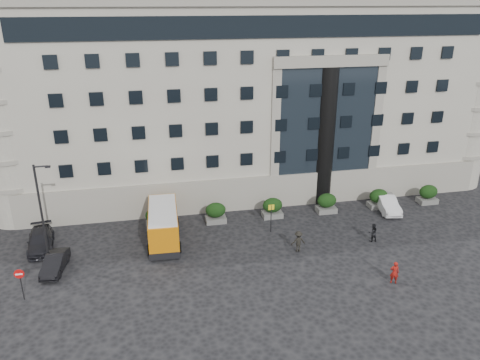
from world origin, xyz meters
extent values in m
plane|color=black|center=(0.00, 0.00, 0.00)|extent=(120.00, 120.00, 0.00)
cube|color=#9E978B|center=(6.00, 22.00, 9.00)|extent=(44.00, 24.00, 18.00)
cylinder|color=black|center=(12.00, 10.30, 6.50)|extent=(1.80, 1.80, 13.00)
cube|color=#565653|center=(-4.00, 7.80, 0.25)|extent=(1.80, 1.20, 0.50)
ellipsoid|color=black|center=(-4.00, 7.80, 1.17)|extent=(1.80, 1.26, 1.34)
cube|color=#565653|center=(1.20, 7.80, 0.25)|extent=(1.80, 1.20, 0.50)
ellipsoid|color=black|center=(1.20, 7.80, 1.17)|extent=(1.80, 1.26, 1.34)
cube|color=#565653|center=(6.40, 7.80, 0.25)|extent=(1.80, 1.20, 0.50)
ellipsoid|color=black|center=(6.40, 7.80, 1.17)|extent=(1.80, 1.26, 1.34)
cube|color=#565653|center=(11.60, 7.80, 0.25)|extent=(1.80, 1.20, 0.50)
ellipsoid|color=black|center=(11.60, 7.80, 1.17)|extent=(1.80, 1.26, 1.34)
cube|color=#565653|center=(16.80, 7.80, 0.25)|extent=(1.80, 1.20, 0.50)
ellipsoid|color=black|center=(16.80, 7.80, 1.17)|extent=(1.80, 1.26, 1.34)
cube|color=#565653|center=(22.00, 7.80, 0.25)|extent=(1.80, 1.20, 0.50)
ellipsoid|color=black|center=(22.00, 7.80, 1.17)|extent=(1.80, 1.26, 1.34)
cylinder|color=#262628|center=(-12.00, 3.00, 4.00)|extent=(0.16, 0.16, 8.00)
cylinder|color=#262628|center=(-11.55, 3.00, 7.85)|extent=(0.90, 0.12, 0.12)
cube|color=black|center=(-11.10, 3.00, 7.80)|extent=(0.35, 0.18, 0.14)
cylinder|color=#262628|center=(5.50, 5.00, 1.25)|extent=(0.08, 0.08, 2.50)
cube|color=yellow|center=(5.50, 5.00, 2.30)|extent=(0.50, 0.06, 0.45)
cylinder|color=#262628|center=(-13.00, -1.00, 1.10)|extent=(0.08, 0.08, 2.20)
cylinder|color=red|center=(-13.00, -1.06, 2.00)|extent=(0.64, 0.05, 0.64)
cube|color=white|center=(-13.00, -1.10, 2.00)|extent=(0.45, 0.04, 0.10)
cube|color=#C86D09|center=(-3.48, 5.27, 1.65)|extent=(2.52, 6.73, 2.21)
cube|color=black|center=(-3.48, 5.27, 0.45)|extent=(2.56, 6.77, 0.55)
cube|color=black|center=(-3.48, 5.27, 1.85)|extent=(2.53, 5.27, 1.00)
cube|color=silver|center=(-3.48, 5.27, 2.71)|extent=(2.40, 6.40, 0.18)
cylinder|color=black|center=(-4.69, 3.18, 0.45)|extent=(0.31, 0.91, 0.90)
cylinder|color=black|center=(-2.41, 3.10, 0.45)|extent=(0.31, 0.91, 0.90)
cylinder|color=black|center=(-4.54, 7.44, 0.45)|extent=(0.31, 0.91, 0.90)
cylinder|color=black|center=(-2.26, 7.35, 0.45)|extent=(0.31, 0.91, 0.90)
cube|color=maroon|center=(-12.13, 15.03, 1.39)|extent=(2.51, 3.49, 2.24)
cube|color=maroon|center=(-11.79, 12.73, 1.03)|extent=(2.16, 1.71, 1.52)
cube|color=black|center=(-11.70, 12.11, 1.34)|extent=(1.70, 0.37, 0.72)
cylinder|color=black|center=(-12.78, 12.67, 0.38)|extent=(0.34, 0.78, 0.75)
cylinder|color=black|center=(-10.83, 12.96, 0.38)|extent=(0.34, 0.78, 0.75)
cylinder|color=black|center=(-13.21, 15.59, 0.38)|extent=(0.34, 0.78, 0.75)
cylinder|color=black|center=(-11.26, 15.88, 0.38)|extent=(0.34, 0.78, 0.75)
imported|color=black|center=(-11.50, 2.30, 0.62)|extent=(1.74, 3.87, 1.23)
imported|color=black|center=(-13.12, 5.97, 0.68)|extent=(2.49, 4.88, 1.36)
imported|color=black|center=(-14.52, 14.84, 0.71)|extent=(2.39, 5.12, 1.42)
imported|color=silver|center=(17.24, 7.00, 0.73)|extent=(2.17, 4.58, 1.45)
imported|color=maroon|center=(11.90, -4.15, 0.84)|extent=(0.71, 0.58, 1.68)
imported|color=black|center=(13.21, 1.75, 0.79)|extent=(0.77, 0.61, 1.57)
imported|color=black|center=(6.74, 1.41, 0.87)|extent=(1.12, 0.65, 1.74)
camera|label=1|loc=(-4.24, -29.30, 18.60)|focal=35.00mm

